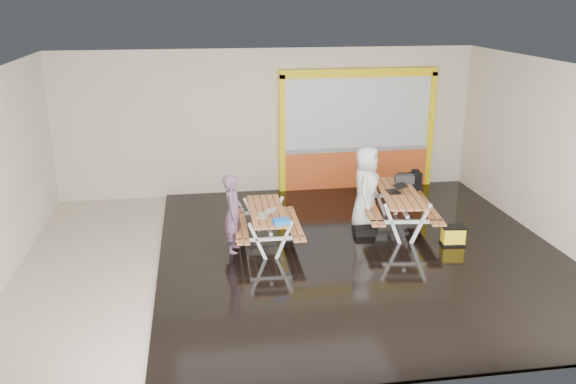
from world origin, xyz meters
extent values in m
cube|color=beige|center=(0.00, 0.00, -0.01)|extent=(10.00, 8.00, 0.01)
cube|color=white|center=(0.00, 0.00, 3.50)|extent=(10.00, 8.00, 0.01)
cube|color=beige|center=(0.00, 4.00, 1.75)|extent=(10.00, 0.01, 3.50)
cube|color=beige|center=(0.00, -4.00, 1.75)|extent=(10.00, 0.01, 3.50)
cube|color=beige|center=(5.00, 0.00, 1.75)|extent=(0.01, 8.00, 3.50)
cube|color=black|center=(1.25, 0.00, 0.03)|extent=(7.50, 7.98, 0.05)
cube|color=#D85321|center=(2.20, 3.93, 0.50)|extent=(3.60, 0.12, 1.00)
cube|color=gray|center=(2.20, 3.93, 1.03)|extent=(3.60, 0.14, 0.10)
cube|color=silver|center=(2.20, 3.94, 1.94)|extent=(3.60, 0.08, 1.72)
cube|color=yellow|center=(0.33, 3.92, 1.45)|extent=(0.14, 0.16, 2.90)
cube|color=yellow|center=(4.07, 3.92, 1.45)|extent=(0.14, 0.16, 2.90)
cube|color=yellow|center=(2.20, 3.92, 2.90)|extent=(3.88, 0.16, 0.20)
cube|color=#B77040|center=(-0.72, 0.64, 0.73)|extent=(0.16, 1.86, 0.04)
cube|color=#B77040|center=(-0.58, 0.64, 0.73)|extent=(0.16, 1.86, 0.04)
cube|color=#B77040|center=(-0.45, 0.63, 0.73)|extent=(0.16, 1.86, 0.04)
cube|color=#B77040|center=(-0.32, 0.63, 0.73)|extent=(0.16, 1.86, 0.04)
cube|color=#B77040|center=(-0.19, 0.63, 0.73)|extent=(0.16, 1.86, 0.04)
cube|color=white|center=(-0.71, -0.07, 0.40)|extent=(0.35, 0.06, 0.74)
cube|color=white|center=(-0.23, -0.08, 0.40)|extent=(0.35, 0.06, 0.74)
cube|color=white|center=(-0.47, -0.07, 0.44)|extent=(1.27, 0.09, 0.06)
cube|color=white|center=(-0.47, -0.07, 0.68)|extent=(0.63, 0.07, 0.06)
cube|color=white|center=(-0.68, 1.34, 0.40)|extent=(0.35, 0.06, 0.74)
cube|color=white|center=(-0.19, 1.33, 0.40)|extent=(0.35, 0.06, 0.74)
cube|color=white|center=(-0.44, 1.34, 0.44)|extent=(1.27, 0.09, 0.06)
cube|color=white|center=(-0.44, 1.34, 0.68)|extent=(0.63, 0.07, 0.06)
cube|color=white|center=(-0.45, 0.63, 0.54)|extent=(0.09, 1.52, 0.06)
cube|color=#B77040|center=(-1.03, 0.65, 0.45)|extent=(0.15, 1.86, 0.04)
cube|color=#B77040|center=(-0.90, 0.64, 0.45)|extent=(0.15, 1.86, 0.04)
cube|color=#B77040|center=(0.00, 0.62, 0.45)|extent=(0.15, 1.86, 0.04)
cube|color=#B77040|center=(0.12, 0.62, 0.45)|extent=(0.15, 1.86, 0.04)
cube|color=#B77040|center=(2.03, 1.08, 0.82)|extent=(0.40, 2.10, 0.04)
cube|color=#B77040|center=(2.17, 1.06, 0.82)|extent=(0.40, 2.10, 0.04)
cube|color=#B77040|center=(2.32, 1.04, 0.82)|extent=(0.40, 2.10, 0.04)
cube|color=#B77040|center=(2.47, 1.02, 0.82)|extent=(0.40, 2.10, 0.04)
cube|color=#B77040|center=(2.62, 1.00, 0.82)|extent=(0.40, 2.10, 0.04)
cube|color=white|center=(1.95, 0.28, 0.44)|extent=(0.39, 0.11, 0.84)
cube|color=white|center=(2.49, 0.21, 0.44)|extent=(0.39, 0.11, 0.84)
cube|color=white|center=(2.22, 0.25, 0.49)|extent=(1.44, 0.25, 0.06)
cube|color=white|center=(2.22, 0.25, 0.76)|extent=(0.71, 0.15, 0.06)
cube|color=white|center=(2.15, 1.87, 0.44)|extent=(0.39, 0.11, 0.84)
cube|color=white|center=(2.70, 1.80, 0.44)|extent=(0.39, 0.11, 0.84)
cube|color=white|center=(2.42, 1.83, 0.49)|extent=(1.44, 0.25, 0.06)
cube|color=white|center=(2.42, 1.83, 0.76)|extent=(0.71, 0.15, 0.06)
cube|color=white|center=(2.32, 1.04, 0.61)|extent=(0.28, 1.72, 0.06)
cube|color=#B77040|center=(1.68, 1.12, 0.50)|extent=(0.39, 2.10, 0.04)
cube|color=#B77040|center=(1.82, 1.11, 0.50)|extent=(0.39, 2.10, 0.04)
cube|color=#B77040|center=(2.83, 0.98, 0.50)|extent=(0.39, 2.10, 0.04)
cube|color=#B77040|center=(2.97, 0.96, 0.50)|extent=(0.39, 2.10, 0.04)
imported|color=#6C4B64|center=(-1.11, 0.42, 0.78)|extent=(0.46, 0.61, 1.52)
imported|color=white|center=(1.68, 1.26, 0.88)|extent=(0.85, 1.00, 1.75)
cube|color=silver|center=(-0.55, 0.32, 0.75)|extent=(0.30, 0.36, 0.02)
cube|color=silver|center=(-0.43, 0.28, 0.86)|extent=(0.29, 0.35, 0.06)
cube|color=silver|center=(-0.43, 0.28, 0.86)|extent=(0.25, 0.31, 0.05)
cube|color=black|center=(2.19, 1.05, 0.85)|extent=(0.25, 0.34, 0.02)
cube|color=black|center=(2.34, 1.05, 0.96)|extent=(0.23, 0.34, 0.07)
cube|color=silver|center=(2.34, 1.05, 0.96)|extent=(0.20, 0.30, 0.05)
cube|color=blue|center=(-0.28, -0.12, 0.79)|extent=(0.31, 0.23, 0.08)
cube|color=black|center=(2.63, 1.62, 0.93)|extent=(0.43, 0.26, 0.18)
cylinder|color=black|center=(2.63, 1.62, 1.06)|extent=(0.30, 0.07, 0.02)
cube|color=black|center=(3.01, 2.00, 0.74)|extent=(0.29, 0.20, 0.39)
cylinder|color=black|center=(3.01, 2.00, 0.96)|extent=(0.19, 0.19, 0.10)
cube|color=black|center=(1.55, 0.80, 0.13)|extent=(0.42, 0.32, 0.15)
cube|color=black|center=(3.10, 0.04, 0.07)|extent=(0.46, 0.33, 0.04)
cube|color=yellow|center=(3.10, 0.04, 0.23)|extent=(0.44, 0.30, 0.33)
cube|color=black|center=(3.10, 0.04, 0.41)|extent=(0.46, 0.33, 0.03)
camera|label=1|loc=(-1.72, -10.08, 4.64)|focal=37.39mm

